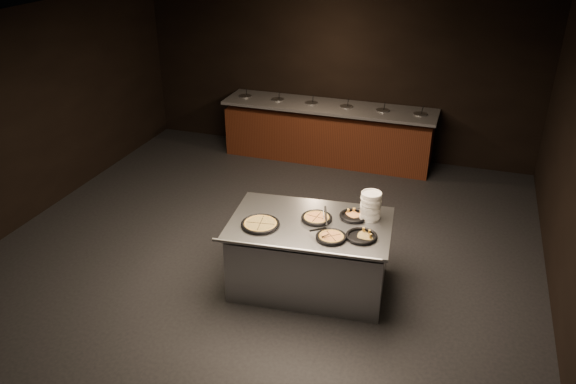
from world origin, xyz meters
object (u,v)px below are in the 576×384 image
serving_counter (310,256)px  pan_cheese_whole (317,218)px  plate_stack (371,206)px  pan_veggie_whole (260,224)px

serving_counter → pan_cheese_whole: (0.05, 0.09, 0.47)m
plate_stack → pan_cheese_whole: bearing=-159.7°
serving_counter → pan_veggie_whole: 0.74m
pan_cheese_whole → serving_counter: bearing=-118.0°
serving_counter → pan_veggie_whole: size_ratio=4.40×
pan_veggie_whole → pan_cheese_whole: bearing=31.0°
plate_stack → pan_cheese_whole: size_ratio=0.92×
serving_counter → pan_veggie_whole: bearing=-160.1°
serving_counter → pan_veggie_whole: pan_veggie_whole is taller
pan_veggie_whole → pan_cheese_whole: (0.56, 0.33, -0.00)m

